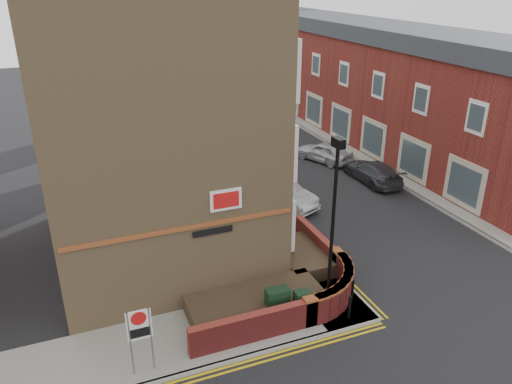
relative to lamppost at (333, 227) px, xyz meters
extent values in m
plane|color=black|center=(-1.60, -1.20, -3.34)|extent=(120.00, 120.00, 0.00)
cube|color=gray|center=(-5.10, 0.30, -3.28)|extent=(13.00, 3.00, 0.12)
cube|color=gray|center=(0.40, 14.80, -3.28)|extent=(2.00, 32.00, 0.12)
cube|color=gray|center=(11.40, 11.80, -3.28)|extent=(4.00, 40.00, 0.12)
cube|color=gray|center=(-5.10, -1.20, -3.28)|extent=(13.00, 0.15, 0.12)
cube|color=gray|center=(1.40, 14.80, -3.28)|extent=(0.15, 32.00, 0.12)
cube|color=gray|center=(9.40, 11.80, -3.28)|extent=(0.15, 40.00, 0.12)
cube|color=gold|center=(-5.10, -1.45, -3.34)|extent=(13.00, 0.28, 0.01)
cube|color=gold|center=(1.65, 14.80, -3.34)|extent=(0.28, 32.00, 0.01)
cube|color=#93764E|center=(-4.60, 6.80, 2.28)|extent=(8.00, 10.00, 11.00)
cube|color=brown|center=(-4.60, 1.77, -0.02)|extent=(7.80, 0.06, 0.15)
cube|color=white|center=(-3.10, 1.76, 0.78)|extent=(1.10, 0.05, 0.75)
cube|color=black|center=(-3.60, 1.76, -0.32)|extent=(1.40, 0.04, 0.22)
cylinder|color=black|center=(0.00, 0.00, -0.22)|extent=(0.12, 0.12, 6.00)
cylinder|color=black|center=(0.00, 0.00, -2.82)|extent=(0.20, 0.20, 0.80)
cube|color=black|center=(0.00, 0.00, 2.93)|extent=(0.25, 0.50, 0.30)
cube|color=black|center=(-1.90, 0.10, -2.62)|extent=(0.80, 0.45, 1.20)
cube|color=black|center=(-1.10, -0.20, -2.67)|extent=(0.55, 0.40, 1.10)
cylinder|color=black|center=(0.40, -0.80, -2.77)|extent=(0.11, 0.11, 0.90)
cylinder|color=black|center=(1.00, 0.00, -2.77)|extent=(0.11, 0.11, 0.90)
cylinder|color=slate|center=(-6.90, -0.70, -2.12)|extent=(0.06, 0.06, 2.20)
cylinder|color=slate|center=(-6.30, -0.70, -2.12)|extent=(0.06, 0.06, 2.20)
cube|color=white|center=(-6.60, -0.70, -1.52)|extent=(0.72, 0.04, 1.00)
cylinder|color=red|center=(-6.60, -0.73, -1.27)|extent=(0.44, 0.02, 0.44)
cube|color=maroon|center=(12.90, 15.80, 0.16)|extent=(5.00, 30.00, 7.00)
cube|color=#2B2E33|center=(12.90, 15.80, 4.16)|extent=(5.40, 30.40, 1.00)
cube|color=#B5AB95|center=(12.90, 36.80, 0.16)|extent=(5.00, 12.00, 7.00)
cube|color=#2B2E33|center=(12.90, 36.80, 4.16)|extent=(5.40, 12.40, 1.00)
cylinder|color=#382B1E|center=(0.40, 12.80, -0.95)|extent=(0.24, 0.24, 4.55)
sphere|color=#21521B|center=(0.40, 12.80, 1.65)|extent=(3.64, 3.64, 3.64)
sphere|color=#21521B|center=(0.80, 12.50, 0.81)|extent=(2.60, 2.60, 2.60)
sphere|color=#21521B|center=(0.10, 13.20, 1.20)|extent=(2.86, 2.86, 2.86)
cylinder|color=#382B1E|center=(0.40, 20.80, -0.70)|extent=(0.24, 0.24, 5.04)
sphere|color=#21521B|center=(0.40, 20.80, 2.18)|extent=(4.03, 4.03, 4.03)
sphere|color=#21521B|center=(0.80, 20.50, 1.24)|extent=(2.88, 2.88, 2.88)
sphere|color=#21521B|center=(0.10, 21.20, 1.67)|extent=(3.17, 3.17, 3.17)
cylinder|color=#382B1E|center=(0.40, 28.80, -0.84)|extent=(0.24, 0.24, 4.76)
sphere|color=#21521B|center=(0.40, 28.80, 1.88)|extent=(3.81, 3.81, 3.81)
sphere|color=#21521B|center=(0.80, 28.50, 0.99)|extent=(2.72, 2.72, 2.72)
sphere|color=#21521B|center=(0.10, 29.20, 1.40)|extent=(2.99, 2.99, 2.99)
cylinder|color=black|center=(0.80, 23.80, -1.62)|extent=(0.10, 0.10, 3.20)
imported|color=black|center=(0.80, 23.80, 0.48)|extent=(0.20, 0.16, 1.00)
imported|color=#A8ABB0|center=(2.02, 8.72, -2.63)|extent=(3.11, 4.60, 1.44)
imported|color=maroon|center=(3.24, 15.67, -2.72)|extent=(2.79, 4.78, 1.25)
imported|color=#34343A|center=(8.33, 9.62, -2.73)|extent=(1.73, 4.22, 1.22)
imported|color=#B9BCC2|center=(7.40, 13.65, -2.71)|extent=(2.93, 4.03, 1.27)
camera|label=1|loc=(-7.75, -12.62, 7.69)|focal=35.00mm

